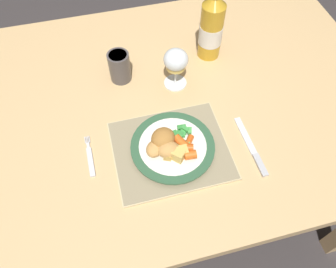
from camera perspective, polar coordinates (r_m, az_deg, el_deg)
ground_plane at (r=1.65m, az=-1.97°, el=-10.96°), size 6.00×6.00×0.00m
dining_table at (r=1.07m, az=-2.99°, el=2.91°), size 1.52×0.96×0.74m
placemat at (r=0.91m, az=0.47°, el=-2.81°), size 0.32×0.27×0.01m
dinner_plate at (r=0.90m, az=0.82°, el=-2.28°), size 0.23×0.23×0.02m
breaded_croquettes at (r=0.87m, az=-1.00°, el=-1.66°), size 0.10×0.10×0.05m
green_beans_pile at (r=0.90m, az=2.15°, el=-0.23°), size 0.08×0.08×0.02m
glazed_carrots at (r=0.87m, az=2.88°, el=-2.45°), size 0.08×0.08×0.02m
fork at (r=0.92m, az=-13.38°, el=-4.22°), size 0.02×0.13×0.01m
table_knife at (r=0.94m, az=14.60°, el=-2.85°), size 0.02×0.20×0.01m
wine_glass at (r=1.00m, az=1.37°, el=12.48°), size 0.08×0.08×0.13m
bottle at (r=1.10m, az=7.59°, el=18.05°), size 0.08×0.08×0.30m
roast_potatoes at (r=0.86m, az=1.70°, el=-3.43°), size 0.07×0.05×0.03m
drinking_cup at (r=1.05m, az=-8.44°, el=11.59°), size 0.07×0.07×0.10m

